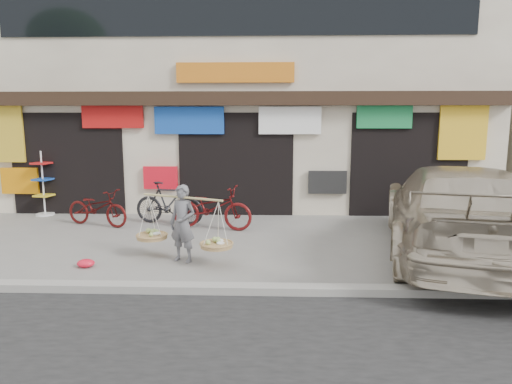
{
  "coord_description": "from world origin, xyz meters",
  "views": [
    {
      "loc": [
        0.94,
        -8.44,
        2.59
      ],
      "look_at": [
        0.62,
        0.9,
        1.05
      ],
      "focal_mm": 32.0,
      "sensor_mm": 36.0,
      "label": 1
    }
  ],
  "objects_px": {
    "bike_0": "(97,208)",
    "bike_2": "(212,207)",
    "bike_1": "(169,203)",
    "suv": "(457,211)",
    "street_vendor": "(183,227)",
    "display_rack": "(43,190)"
  },
  "relations": [
    {
      "from": "bike_1",
      "to": "display_rack",
      "type": "xyz_separation_m",
      "value": [
        -3.54,
        0.88,
        0.17
      ]
    },
    {
      "from": "street_vendor",
      "to": "bike_0",
      "type": "xyz_separation_m",
      "value": [
        -2.59,
        2.66,
        -0.19
      ]
    },
    {
      "from": "street_vendor",
      "to": "bike_2",
      "type": "relative_size",
      "value": 0.94
    },
    {
      "from": "display_rack",
      "to": "bike_1",
      "type": "bearing_deg",
      "value": -13.95
    },
    {
      "from": "suv",
      "to": "display_rack",
      "type": "distance_m",
      "value": 10.03
    },
    {
      "from": "suv",
      "to": "bike_1",
      "type": "bearing_deg",
      "value": -8.38
    },
    {
      "from": "suv",
      "to": "display_rack",
      "type": "height_order",
      "value": "suv"
    },
    {
      "from": "street_vendor",
      "to": "bike_0",
      "type": "relative_size",
      "value": 1.09
    },
    {
      "from": "bike_1",
      "to": "bike_2",
      "type": "xyz_separation_m",
      "value": [
        1.1,
        -0.47,
        -0.01
      ]
    },
    {
      "from": "bike_0",
      "to": "bike_1",
      "type": "distance_m",
      "value": 1.7
    },
    {
      "from": "street_vendor",
      "to": "suv",
      "type": "distance_m",
      "value": 5.07
    },
    {
      "from": "bike_1",
      "to": "suv",
      "type": "relative_size",
      "value": 0.27
    },
    {
      "from": "street_vendor",
      "to": "bike_1",
      "type": "height_order",
      "value": "street_vendor"
    },
    {
      "from": "bike_0",
      "to": "bike_2",
      "type": "xyz_separation_m",
      "value": [
        2.79,
        -0.22,
        0.07
      ]
    },
    {
      "from": "street_vendor",
      "to": "display_rack",
      "type": "relative_size",
      "value": 1.07
    },
    {
      "from": "street_vendor",
      "to": "display_rack",
      "type": "distance_m",
      "value": 5.84
    },
    {
      "from": "bike_0",
      "to": "bike_1",
      "type": "relative_size",
      "value": 0.98
    },
    {
      "from": "bike_2",
      "to": "suv",
      "type": "distance_m",
      "value": 5.22
    },
    {
      "from": "bike_1",
      "to": "bike_2",
      "type": "relative_size",
      "value": 0.89
    },
    {
      "from": "bike_2",
      "to": "suv",
      "type": "height_order",
      "value": "suv"
    },
    {
      "from": "street_vendor",
      "to": "bike_1",
      "type": "relative_size",
      "value": 1.06
    },
    {
      "from": "street_vendor",
      "to": "display_rack",
      "type": "height_order",
      "value": "display_rack"
    }
  ]
}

